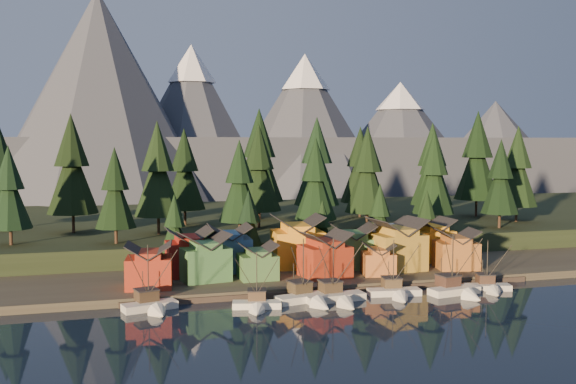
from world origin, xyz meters
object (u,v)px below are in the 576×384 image
object	(u,v)px
boat_1	(257,297)
house_front_0	(149,264)
house_back_0	(189,251)
boat_6	(490,280)
boat_5	(458,282)
house_back_1	(230,247)
boat_2	(309,290)
boat_3	(338,290)
boat_4	(396,285)
boat_0	(152,297)
house_front_1	(204,255)

from	to	relation	value
boat_1	house_front_0	distance (m)	22.86
boat_1	house_back_0	world-z (taller)	house_back_0
boat_6	house_back_0	world-z (taller)	house_back_0
boat_5	house_back_1	size ratio (longest dim) A/B	1.31
boat_1	boat_2	xyz separation A→B (m)	(9.80, 1.80, 0.18)
boat_3	house_back_1	world-z (taller)	boat_3
boat_3	house_front_0	bearing A→B (deg)	150.82
boat_4	house_front_0	world-z (taller)	boat_4
boat_1	house_back_0	distance (m)	25.74
boat_4	boat_6	distance (m)	19.01
boat_0	boat_3	world-z (taller)	boat_3
boat_6	boat_4	bearing A→B (deg)	-167.69
house_front_1	house_back_0	size ratio (longest dim) A/B	1.08
boat_4	boat_2	bearing A→B (deg)	-171.36
boat_3	boat_5	size ratio (longest dim) A/B	0.99
house_back_1	boat_2	bearing A→B (deg)	-65.49
boat_0	boat_3	xyz separation A→B (m)	(32.08, -2.84, -0.16)
boat_2	house_front_1	xyz separation A→B (m)	(-16.13, 16.80, 4.04)
boat_3	house_front_1	world-z (taller)	boat_3
boat_4	house_front_1	distance (m)	37.13
boat_4	house_front_0	size ratio (longest dim) A/B	1.25
boat_4	boat_3	bearing A→B (deg)	-165.72
boat_5	house_back_1	bearing A→B (deg)	135.72
boat_4	house_back_1	world-z (taller)	house_back_1
boat_1	boat_2	size ratio (longest dim) A/B	0.86
boat_0	boat_2	distance (m)	27.14
boat_4	boat_5	bearing A→B (deg)	-2.80
boat_4	boat_6	size ratio (longest dim) A/B	1.07
boat_1	house_front_1	distance (m)	20.10
house_back_0	boat_2	bearing A→B (deg)	-52.09
boat_2	house_back_1	size ratio (longest dim) A/B	1.30
boat_3	boat_5	xyz separation A→B (m)	(23.31, -0.97, 0.15)
boat_1	boat_6	bearing A→B (deg)	14.08
boat_0	boat_1	world-z (taller)	boat_0
boat_6	house_back_1	size ratio (longest dim) A/B	1.12
boat_0	house_back_1	size ratio (longest dim) A/B	1.28
boat_5	house_back_0	distance (m)	52.79
boat_0	house_front_1	xyz separation A→B (m)	(10.95, 15.09, 3.86)
boat_4	house_front_1	bearing A→B (deg)	161.32
boat_2	house_front_1	bearing A→B (deg)	120.62
boat_1	boat_4	size ratio (longest dim) A/B	0.94
boat_3	boat_1	bearing A→B (deg)	177.36
boat_2	boat_5	xyz separation A→B (m)	(28.30, -2.10, 0.17)
boat_6	house_back_1	xyz separation A→B (m)	(-45.58, 24.75, 4.46)
boat_6	house_back_1	distance (m)	52.06
boat_2	boat_4	distance (m)	16.78
boat_2	boat_3	world-z (taller)	boat_3
boat_2	boat_4	world-z (taller)	boat_2
boat_2	boat_0	bearing A→B (deg)	163.17
boat_5	boat_0	bearing A→B (deg)	166.31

